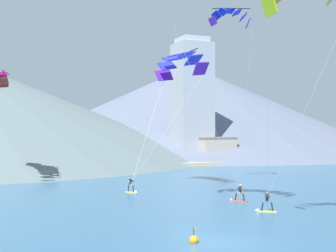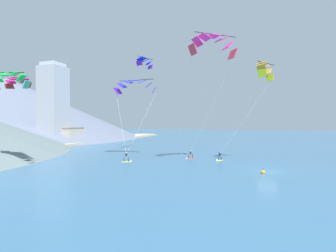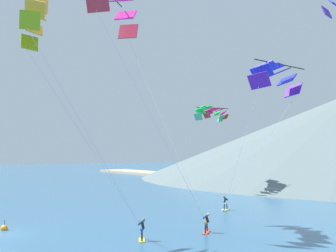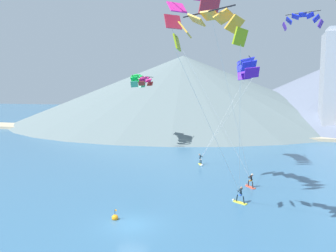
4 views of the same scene
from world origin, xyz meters
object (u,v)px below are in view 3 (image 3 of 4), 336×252
at_px(kitesurfer_near_trail, 225,206).
at_px(parafoil_kite_mid_center, 35,20).
at_px(parafoil_kite_near_lead, 115,3).
at_px(parafoil_kite_near_trail, 275,76).
at_px(race_marker_buoy, 4,228).
at_px(parafoil_kite_distant_high_outer, 216,112).
at_px(kitesurfer_mid_center, 142,233).
at_px(kitesurfer_near_lead, 207,227).
at_px(parafoil_kite_distant_mid_solo, 209,112).

distance_m(kitesurfer_near_trail, parafoil_kite_mid_center, 27.67).
relative_size(parafoil_kite_near_lead, parafoil_kite_mid_center, 1.28).
bearing_deg(parafoil_kite_near_lead, parafoil_kite_mid_center, -67.79).
bearing_deg(parafoil_kite_near_trail, race_marker_buoy, -111.51).
relative_size(kitesurfer_near_trail, parafoil_kite_distant_high_outer, 0.40).
bearing_deg(race_marker_buoy, kitesurfer_mid_center, 36.76).
xyz_separation_m(parafoil_kite_distant_high_outer, race_marker_buoy, (9.42, -33.34, -12.79)).
distance_m(kitesurfer_near_lead, parafoil_kite_near_trail, 17.68).
xyz_separation_m(parafoil_kite_near_lead, race_marker_buoy, (-4.73, -7.64, -19.61)).
bearing_deg(race_marker_buoy, kitesurfer_near_trail, 81.75).
relative_size(kitesurfer_mid_center, race_marker_buoy, 1.68).
xyz_separation_m(kitesurfer_near_lead, parafoil_kite_distant_high_outer, (-20.09, 20.25, 12.49)).
bearing_deg(parafoil_kite_mid_center, parafoil_kite_near_lead, 112.21).
relative_size(kitesurfer_mid_center, parafoil_kite_near_trail, 0.12).
height_order(parafoil_kite_near_trail, parafoil_kite_distant_mid_solo, parafoil_kite_near_trail).
height_order(kitesurfer_near_lead, parafoil_kite_distant_mid_solo, parafoil_kite_distant_mid_solo).
bearing_deg(race_marker_buoy, kitesurfer_near_lead, 50.78).
xyz_separation_m(kitesurfer_near_trail, parafoil_kite_distant_high_outer, (-12.67, 10.88, 12.46)).
distance_m(kitesurfer_near_lead, kitesurfer_near_trail, 11.96).
height_order(kitesurfer_near_trail, parafoil_kite_distant_mid_solo, parafoil_kite_distant_mid_solo).
relative_size(parafoil_kite_mid_center, parafoil_kite_distant_high_outer, 3.51).
bearing_deg(kitesurfer_near_lead, parafoil_kite_near_trail, 96.76).
distance_m(kitesurfer_mid_center, parafoil_kite_distant_mid_solo, 35.46).
relative_size(parafoil_kite_near_trail, parafoil_kite_distant_high_outer, 3.24).
bearing_deg(parafoil_kite_distant_mid_solo, parafoil_kite_distant_high_outer, 6.79).
distance_m(parafoil_kite_near_lead, parafoil_kite_mid_center, 9.47).
xyz_separation_m(kitesurfer_near_lead, parafoil_kite_distant_mid_solo, (-21.64, 20.07, 12.63)).
relative_size(kitesurfer_near_lead, parafoil_kite_distant_mid_solo, 0.27).
distance_m(parafoil_kite_near_trail, race_marker_buoy, 29.34).
bearing_deg(parafoil_kite_near_trail, kitesurfer_mid_center, -88.41).
relative_size(parafoil_kite_near_lead, race_marker_buoy, 19.42).
bearing_deg(parafoil_kite_mid_center, race_marker_buoy, 178.28).
bearing_deg(parafoil_kite_near_lead, parafoil_kite_distant_high_outer, 118.84).
bearing_deg(parafoil_kite_near_trail, parafoil_kite_distant_high_outer, 153.26).
bearing_deg(parafoil_kite_distant_mid_solo, parafoil_kite_mid_center, -60.48).
relative_size(parafoil_kite_distant_mid_solo, race_marker_buoy, 5.96).
xyz_separation_m(kitesurfer_mid_center, parafoil_kite_mid_center, (-1.91, -7.60, 15.12)).
height_order(kitesurfer_mid_center, parafoil_kite_distant_mid_solo, parafoil_kite_distant_mid_solo).
relative_size(kitesurfer_mid_center, parafoil_kite_near_lead, 0.09).
height_order(kitesurfer_near_trail, parafoil_kite_mid_center, parafoil_kite_mid_center).
bearing_deg(parafoil_kite_mid_center, parafoil_kite_near_trail, 86.55).
xyz_separation_m(kitesurfer_near_trail, parafoil_kite_mid_center, (4.69, -22.70, 15.12)).
bearing_deg(kitesurfer_near_trail, kitesurfer_mid_center, -66.37).
bearing_deg(kitesurfer_near_trail, parafoil_kite_near_trail, 12.82).
bearing_deg(kitesurfer_mid_center, kitesurfer_near_lead, 81.86).
height_order(parafoil_kite_distant_mid_solo, race_marker_buoy, parafoil_kite_distant_mid_solo).
bearing_deg(parafoil_kite_near_lead, parafoil_kite_near_trail, 73.93).
bearing_deg(race_marker_buoy, parafoil_kite_distant_mid_solo, 108.29).
height_order(kitesurfer_mid_center, race_marker_buoy, kitesurfer_mid_center).
bearing_deg(parafoil_kite_distant_mid_solo, kitesurfer_mid_center, -51.08).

